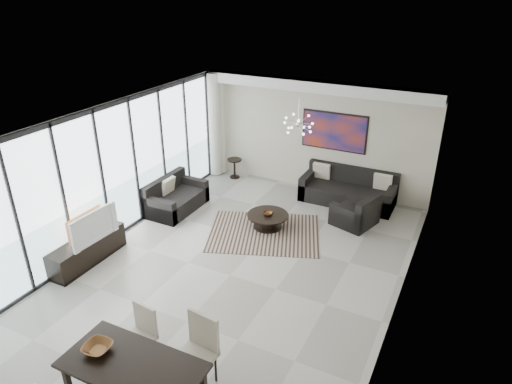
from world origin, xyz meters
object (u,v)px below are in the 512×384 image
Objects in this scene: coffee_table at (268,220)px; sofa_main at (348,192)px; tv_console at (87,250)px; television at (91,225)px; dining_table at (133,369)px.

coffee_table is 0.41× the size of sofa_main.
tv_console is (-2.61, -2.84, 0.08)m from coffee_table.
television is at bearing -127.18° from sofa_main.
television reaches higher than tv_console.
tv_console is 0.60m from television.
sofa_main reaches higher than coffee_table.
coffee_table is 2.42m from sofa_main.
tv_console is (-3.86, -4.92, -0.02)m from sofa_main.
sofa_main is 1.37× the size of tv_console.
television is 3.76m from dining_table.
sofa_main reaches higher than tv_console.
tv_console reaches higher than coffee_table.
coffee_table is 3.78m from television.
television reaches higher than sofa_main.
coffee_table is 5.15m from dining_table.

